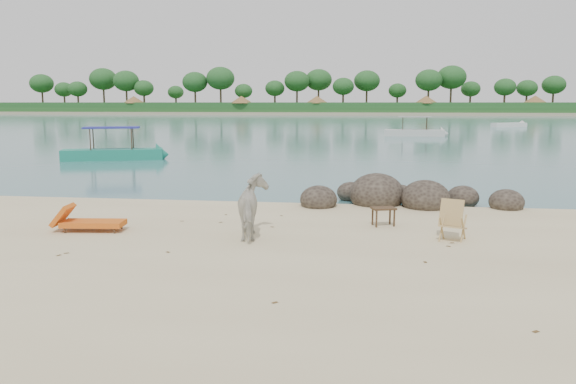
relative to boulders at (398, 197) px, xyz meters
name	(u,v)px	position (x,y,z in m)	size (l,w,h in m)	color
water	(353,120)	(-2.89, 83.80, -0.24)	(400.00, 400.00, 0.00)	#356A6A
far_shore	(358,112)	(-2.89, 163.80, -0.24)	(420.00, 90.00, 1.40)	tan
far_scenery	(357,102)	(-2.86, 130.50, 2.91)	(420.00, 18.00, 9.50)	#1E4C1E
boulders	(398,197)	(0.00, 0.00, 0.00)	(6.44, 2.90, 1.24)	black
cow	(254,208)	(-3.47, -4.64, 0.46)	(0.75, 1.64, 1.39)	beige
side_table	(383,218)	(-0.54, -3.12, -0.01)	(0.57, 0.37, 0.46)	black
lounge_chair	(93,221)	(-7.36, -4.58, 0.03)	(1.80, 0.63, 0.54)	orange
deck_chair	(453,222)	(0.93, -4.40, 0.20)	(0.56, 0.61, 0.87)	tan
boat_near	(112,132)	(-14.61, 12.16, 1.21)	(5.94, 1.34, 2.89)	#1A7F67
boat_mid	(415,120)	(3.63, 36.62, 1.25)	(6.08, 1.37, 2.96)	beige
boat_far	(509,124)	(17.35, 58.39, 0.08)	(5.40, 1.21, 0.63)	silver
dead_leaves	(252,246)	(-3.39, -5.40, -0.23)	(8.66, 7.33, 0.00)	brown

